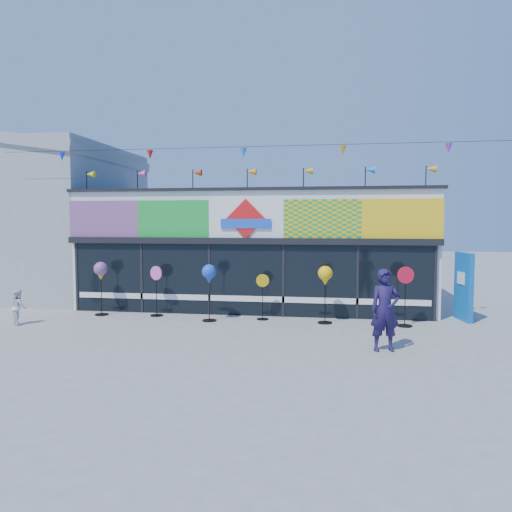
% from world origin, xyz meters
% --- Properties ---
extents(ground, '(80.00, 80.00, 0.00)m').
position_xyz_m(ground, '(0.00, 0.00, 0.00)').
color(ground, gray).
rests_on(ground, ground).
extents(kite_shop, '(16.00, 5.70, 5.31)m').
position_xyz_m(kite_shop, '(0.00, 5.94, 2.05)').
color(kite_shop, white).
rests_on(kite_shop, ground).
extents(neighbour_building, '(8.18, 7.20, 6.87)m').
position_xyz_m(neighbour_building, '(-10.00, 7.00, 3.20)').
color(neighbour_building, '#A0A2A5').
rests_on(neighbour_building, ground).
extents(blue_sign, '(0.34, 1.05, 2.08)m').
position_xyz_m(blue_sign, '(6.68, 3.66, 1.04)').
color(blue_sign, '#0B5EAE').
rests_on(blue_sign, ground).
extents(spinner_0, '(0.44, 0.44, 1.72)m').
position_xyz_m(spinner_0, '(-4.63, 2.76, 1.38)').
color(spinner_0, black).
rests_on(spinner_0, ground).
extents(spinner_1, '(0.44, 0.41, 1.60)m').
position_xyz_m(spinner_1, '(-2.81, 2.89, 0.85)').
color(spinner_1, black).
rests_on(spinner_1, ground).
extents(spinner_2, '(0.44, 0.44, 1.73)m').
position_xyz_m(spinner_2, '(-0.95, 2.36, 1.38)').
color(spinner_2, black).
rests_on(spinner_2, ground).
extents(spinner_3, '(0.39, 0.36, 1.41)m').
position_xyz_m(spinner_3, '(0.62, 2.83, 0.74)').
color(spinner_3, black).
rests_on(spinner_3, ground).
extents(spinner_4, '(0.43, 0.43, 1.71)m').
position_xyz_m(spinner_4, '(2.52, 2.58, 1.37)').
color(spinner_4, black).
rests_on(spinner_4, ground).
extents(spinner_5, '(0.48, 0.44, 1.73)m').
position_xyz_m(spinner_5, '(4.81, 2.48, 0.91)').
color(spinner_5, black).
rests_on(spinner_5, ground).
extents(adult_man, '(0.79, 0.61, 1.92)m').
position_xyz_m(adult_man, '(3.97, -0.39, 0.96)').
color(adult_man, '#1E1440').
rests_on(adult_man, ground).
extents(child, '(0.57, 0.56, 1.04)m').
position_xyz_m(child, '(-6.36, 1.02, 0.52)').
color(child, silver).
rests_on(child, ground).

